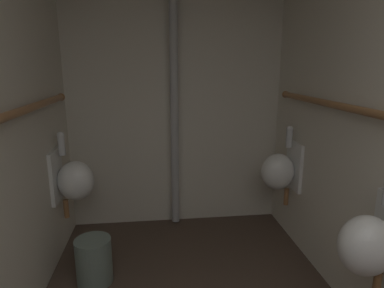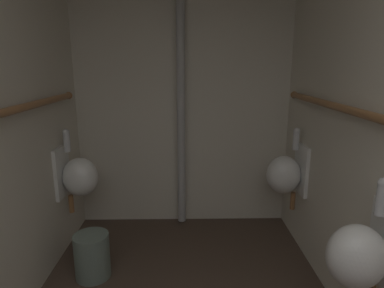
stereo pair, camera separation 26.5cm
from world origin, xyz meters
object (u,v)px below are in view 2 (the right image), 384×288
(urinal_right_mid, at_px, (361,254))
(urinal_right_far, at_px, (286,173))
(standpipe_back_wall, at_px, (181,103))
(waste_bin, at_px, (92,256))
(urinal_left_mid, at_px, (78,176))

(urinal_right_mid, relative_size, urinal_right_far, 1.00)
(standpipe_back_wall, height_order, waste_bin, standpipe_back_wall)
(waste_bin, bearing_deg, urinal_left_mid, 115.75)
(urinal_left_mid, xyz_separation_m, urinal_right_mid, (1.83, -1.26, 0.00))
(urinal_left_mid, bearing_deg, standpipe_back_wall, 27.59)
(urinal_right_mid, height_order, urinal_right_far, same)
(urinal_right_mid, distance_m, urinal_right_far, 1.29)
(urinal_right_far, bearing_deg, waste_bin, -164.20)
(urinal_right_mid, relative_size, standpipe_back_wall, 0.30)
(standpipe_back_wall, bearing_deg, waste_bin, -127.43)
(urinal_right_mid, relative_size, waste_bin, 2.12)
(urinal_right_mid, xyz_separation_m, waste_bin, (-1.63, 0.83, -0.51))
(waste_bin, bearing_deg, standpipe_back_wall, 52.57)
(standpipe_back_wall, xyz_separation_m, waste_bin, (-0.69, -0.90, -1.09))
(urinal_left_mid, height_order, urinal_right_far, same)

